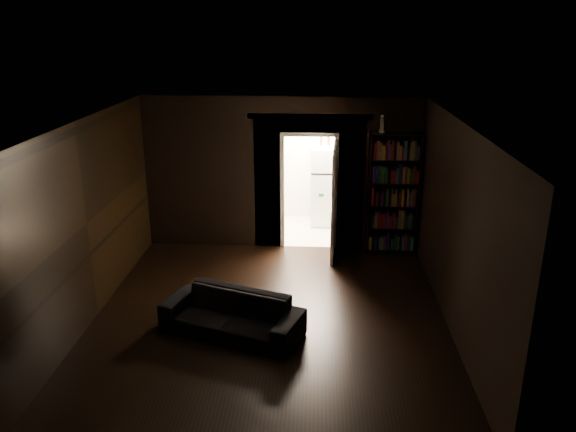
# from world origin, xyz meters

# --- Properties ---
(ground) EXTENTS (5.50, 5.50, 0.00)m
(ground) POSITION_xyz_m (0.00, 0.00, 0.00)
(ground) COLOR black
(ground) RESTS_ON ground
(room_walls) EXTENTS (5.02, 5.61, 2.84)m
(room_walls) POSITION_xyz_m (-0.01, 1.07, 1.68)
(room_walls) COLOR black
(room_walls) RESTS_ON ground
(kitchen_alcove) EXTENTS (2.20, 1.80, 2.60)m
(kitchen_alcove) POSITION_xyz_m (0.50, 3.87, 1.21)
(kitchen_alcove) COLOR beige
(kitchen_alcove) RESTS_ON ground
(sofa) EXTENTS (2.07, 1.43, 0.73)m
(sofa) POSITION_xyz_m (-0.47, -0.40, 0.37)
(sofa) COLOR black
(sofa) RESTS_ON ground
(bookshelf) EXTENTS (0.94, 0.44, 2.20)m
(bookshelf) POSITION_xyz_m (2.00, 2.59, 1.10)
(bookshelf) COLOR black
(bookshelf) RESTS_ON ground
(refrigerator) EXTENTS (0.88, 0.84, 1.65)m
(refrigerator) POSITION_xyz_m (0.89, 4.10, 0.82)
(refrigerator) COLOR white
(refrigerator) RESTS_ON ground
(door) EXTENTS (0.10, 0.85, 2.05)m
(door) POSITION_xyz_m (0.94, 2.31, 1.02)
(door) COLOR white
(door) RESTS_ON ground
(figurine) EXTENTS (0.12, 0.12, 0.30)m
(figurine) POSITION_xyz_m (1.75, 2.66, 2.35)
(figurine) COLOR white
(figurine) RESTS_ON bookshelf
(bottles) EXTENTS (0.64, 0.21, 0.26)m
(bottles) POSITION_xyz_m (0.94, 4.11, 1.78)
(bottles) COLOR black
(bottles) RESTS_ON refrigerator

